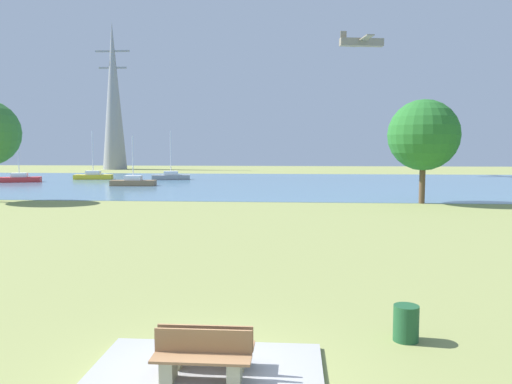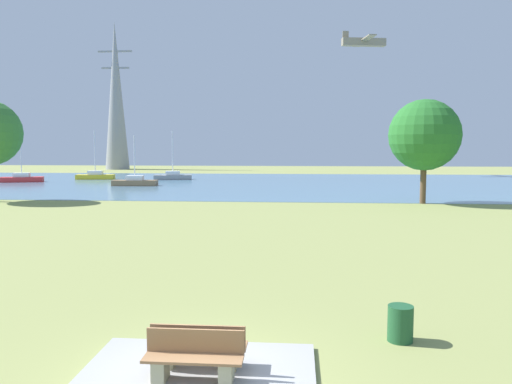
{
  "view_description": "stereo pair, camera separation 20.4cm",
  "coord_description": "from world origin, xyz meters",
  "px_view_note": "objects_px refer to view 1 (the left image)",
  "views": [
    {
      "loc": [
        1.64,
        -9.02,
        4.31
      ],
      "look_at": [
        -0.71,
        21.93,
        1.52
      ],
      "focal_mm": 35.77,
      "sensor_mm": 36.0,
      "label": 1
    },
    {
      "loc": [
        1.85,
        -9.0,
        4.31
      ],
      "look_at": [
        -0.71,
        21.93,
        1.52
      ],
      "focal_mm": 35.77,
      "sensor_mm": 36.0,
      "label": 2
    }
  ],
  "objects_px": {
    "litter_bin": "(406,323)",
    "electricity_pylon": "(113,96)",
    "bench_facing_inland": "(202,361)",
    "sailboat_yellow": "(93,176)",
    "tree_west_near": "(424,135)",
    "light_aircraft": "(361,42)",
    "sailboat_red": "(19,179)",
    "bench_facing_water": "(207,349)",
    "sailboat_brown": "(133,182)",
    "sailboat_gray": "(171,176)"
  },
  "relations": [
    {
      "from": "sailboat_red",
      "to": "light_aircraft",
      "type": "xyz_separation_m",
      "value": [
        42.42,
        18.29,
        18.99
      ]
    },
    {
      "from": "bench_facing_water",
      "to": "sailboat_yellow",
      "type": "relative_size",
      "value": 0.29
    },
    {
      "from": "light_aircraft",
      "to": "sailboat_yellow",
      "type": "bearing_deg",
      "value": -160.65
    },
    {
      "from": "bench_facing_water",
      "to": "sailboat_red",
      "type": "bearing_deg",
      "value": 122.39
    },
    {
      "from": "sailboat_gray",
      "to": "litter_bin",
      "type": "bearing_deg",
      "value": -70.95
    },
    {
      "from": "light_aircraft",
      "to": "bench_facing_water",
      "type": "bearing_deg",
      "value": -99.41
    },
    {
      "from": "sailboat_red",
      "to": "electricity_pylon",
      "type": "height_order",
      "value": "electricity_pylon"
    },
    {
      "from": "bench_facing_inland",
      "to": "light_aircraft",
      "type": "bearing_deg",
      "value": 80.66
    },
    {
      "from": "tree_west_near",
      "to": "electricity_pylon",
      "type": "height_order",
      "value": "electricity_pylon"
    },
    {
      "from": "sailboat_brown",
      "to": "bench_facing_water",
      "type": "bearing_deg",
      "value": -70.49
    },
    {
      "from": "bench_facing_inland",
      "to": "light_aircraft",
      "type": "xyz_separation_m",
      "value": [
        11.19,
        68.06,
        18.96
      ]
    },
    {
      "from": "sailboat_brown",
      "to": "electricity_pylon",
      "type": "height_order",
      "value": "electricity_pylon"
    },
    {
      "from": "bench_facing_water",
      "to": "tree_west_near",
      "type": "height_order",
      "value": "tree_west_near"
    },
    {
      "from": "bench_facing_inland",
      "to": "sailboat_red",
      "type": "xyz_separation_m",
      "value": [
        -31.23,
        49.77,
        -0.03
      ]
    },
    {
      "from": "sailboat_yellow",
      "to": "bench_facing_inland",
      "type": "bearing_deg",
      "value": -66.22
    },
    {
      "from": "sailboat_brown",
      "to": "sailboat_gray",
      "type": "height_order",
      "value": "sailboat_gray"
    },
    {
      "from": "bench_facing_inland",
      "to": "light_aircraft",
      "type": "relative_size",
      "value": 0.21
    },
    {
      "from": "electricity_pylon",
      "to": "sailboat_gray",
      "type": "bearing_deg",
      "value": -58.43
    },
    {
      "from": "sailboat_yellow",
      "to": "electricity_pylon",
      "type": "height_order",
      "value": "electricity_pylon"
    },
    {
      "from": "litter_bin",
      "to": "electricity_pylon",
      "type": "distance_m",
      "value": 90.5
    },
    {
      "from": "sailboat_brown",
      "to": "tree_west_near",
      "type": "xyz_separation_m",
      "value": [
        27.1,
        -14.93,
        4.68
      ]
    },
    {
      "from": "sailboat_red",
      "to": "bench_facing_inland",
      "type": "bearing_deg",
      "value": -57.89
    },
    {
      "from": "sailboat_gray",
      "to": "light_aircraft",
      "type": "height_order",
      "value": "light_aircraft"
    },
    {
      "from": "sailboat_brown",
      "to": "light_aircraft",
      "type": "bearing_deg",
      "value": 40.05
    },
    {
      "from": "bench_facing_water",
      "to": "light_aircraft",
      "type": "relative_size",
      "value": 0.21
    },
    {
      "from": "sailboat_red",
      "to": "sailboat_gray",
      "type": "distance_m",
      "value": 17.99
    },
    {
      "from": "sailboat_gray",
      "to": "tree_west_near",
      "type": "bearing_deg",
      "value": -44.73
    },
    {
      "from": "sailboat_yellow",
      "to": "electricity_pylon",
      "type": "relative_size",
      "value": 0.23
    },
    {
      "from": "bench_facing_inland",
      "to": "light_aircraft",
      "type": "height_order",
      "value": "light_aircraft"
    },
    {
      "from": "bench_facing_inland",
      "to": "sailboat_brown",
      "type": "relative_size",
      "value": 0.33
    },
    {
      "from": "sailboat_yellow",
      "to": "litter_bin",
      "type": "bearing_deg",
      "value": -61.68
    },
    {
      "from": "sailboat_red",
      "to": "tree_west_near",
      "type": "distance_m",
      "value": 46.92
    },
    {
      "from": "litter_bin",
      "to": "sailboat_yellow",
      "type": "relative_size",
      "value": 0.13
    },
    {
      "from": "bench_facing_water",
      "to": "litter_bin",
      "type": "distance_m",
      "value": 4.56
    },
    {
      "from": "sailboat_brown",
      "to": "sailboat_gray",
      "type": "distance_m",
      "value": 10.41
    },
    {
      "from": "sailboat_gray",
      "to": "bench_facing_inland",
      "type": "bearing_deg",
      "value": -75.66
    },
    {
      "from": "sailboat_gray",
      "to": "light_aircraft",
      "type": "xyz_separation_m",
      "value": [
        25.41,
        12.46,
        18.98
      ]
    },
    {
      "from": "sailboat_yellow",
      "to": "tree_west_near",
      "type": "bearing_deg",
      "value": -35.16
    },
    {
      "from": "bench_facing_inland",
      "to": "sailboat_yellow",
      "type": "relative_size",
      "value": 0.29
    },
    {
      "from": "litter_bin",
      "to": "light_aircraft",
      "type": "relative_size",
      "value": 0.09
    },
    {
      "from": "sailboat_yellow",
      "to": "sailboat_brown",
      "type": "bearing_deg",
      "value": -49.89
    },
    {
      "from": "tree_west_near",
      "to": "light_aircraft",
      "type": "distance_m",
      "value": 40.3
    },
    {
      "from": "litter_bin",
      "to": "electricity_pylon",
      "type": "relative_size",
      "value": 0.03
    },
    {
      "from": "sailboat_yellow",
      "to": "bench_facing_water",
      "type": "bearing_deg",
      "value": -66.01
    },
    {
      "from": "litter_bin",
      "to": "bench_facing_inland",
      "type": "bearing_deg",
      "value": -149.2
    },
    {
      "from": "bench_facing_water",
      "to": "litter_bin",
      "type": "relative_size",
      "value": 2.25
    },
    {
      "from": "sailboat_yellow",
      "to": "sailboat_red",
      "type": "distance_m",
      "value": 8.88
    },
    {
      "from": "tree_west_near",
      "to": "electricity_pylon",
      "type": "distance_m",
      "value": 69.67
    },
    {
      "from": "bench_facing_inland",
      "to": "electricity_pylon",
      "type": "distance_m",
      "value": 91.2
    },
    {
      "from": "sailboat_brown",
      "to": "light_aircraft",
      "type": "xyz_separation_m",
      "value": [
        27.05,
        22.74,
        18.99
      ]
    }
  ]
}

